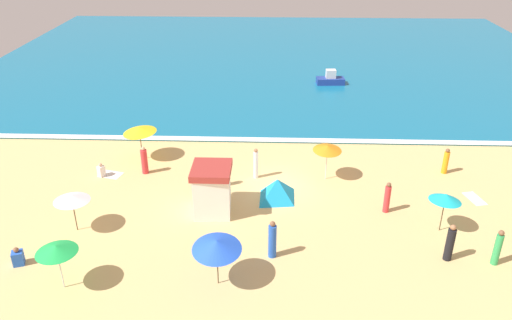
{
  "coord_description": "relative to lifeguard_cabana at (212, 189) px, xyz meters",
  "views": [
    {
      "loc": [
        -0.5,
        -25.84,
        14.64
      ],
      "look_at": [
        -1.52,
        1.71,
        0.8
      ],
      "focal_mm": 35.48,
      "sensor_mm": 36.0,
      "label": 1
    }
  ],
  "objects": [
    {
      "name": "ground_plane",
      "position": [
        3.66,
        2.9,
        -1.35
      ],
      "size": [
        60.0,
        60.0,
        0.0
      ],
      "primitive_type": "plane",
      "color": "#D8B775"
    },
    {
      "name": "ocean_water",
      "position": [
        3.66,
        30.9,
        -1.3
      ],
      "size": [
        60.0,
        44.0,
        0.1
      ],
      "primitive_type": "cube",
      "color": "#146B93",
      "rests_on": "ground_plane"
    },
    {
      "name": "wave_breaker_foam",
      "position": [
        3.66,
        9.2,
        -1.25
      ],
      "size": [
        57.0,
        0.7,
        0.01
      ],
      "primitive_type": "cube",
      "color": "white",
      "rests_on": "ocean_water"
    },
    {
      "name": "lifeguard_cabana",
      "position": [
        0.0,
        0.0,
        0.0
      ],
      "size": [
        2.03,
        2.24,
        2.66
      ],
      "color": "white",
      "rests_on": "ground_plane"
    },
    {
      "name": "beach_umbrella_0",
      "position": [
        11.65,
        -1.36,
        0.56
      ],
      "size": [
        2.26,
        2.26,
        2.17
      ],
      "color": "#4C3823",
      "rests_on": "ground_plane"
    },
    {
      "name": "beach_umbrella_1",
      "position": [
        -6.67,
        -2.0,
        0.52
      ],
      "size": [
        2.51,
        2.51,
        2.05
      ],
      "color": "#4C3823",
      "rests_on": "ground_plane"
    },
    {
      "name": "beach_umbrella_2",
      "position": [
        -5.29,
        6.14,
        0.67
      ],
      "size": [
        2.89,
        2.88,
        2.28
      ],
      "color": "#4C3823",
      "rests_on": "ground_plane"
    },
    {
      "name": "beach_umbrella_3",
      "position": [
        -5.71,
        -6.29,
        0.65
      ],
      "size": [
        2.44,
        2.44,
        2.18
      ],
      "color": "silver",
      "rests_on": "ground_plane"
    },
    {
      "name": "beach_umbrella_4",
      "position": [
        6.35,
        3.84,
        0.69
      ],
      "size": [
        1.95,
        1.97,
        2.28
      ],
      "color": "silver",
      "rests_on": "ground_plane"
    },
    {
      "name": "beach_umbrella_5",
      "position": [
        0.88,
        -5.77,
        0.67
      ],
      "size": [
        2.3,
        2.33,
        2.38
      ],
      "color": "#4C3823",
      "rests_on": "ground_plane"
    },
    {
      "name": "beach_tent",
      "position": [
        3.45,
        1.45,
        -0.75
      ],
      "size": [
        2.73,
        2.75,
        1.22
      ],
      "color": "#1999D8",
      "rests_on": "ground_plane"
    },
    {
      "name": "beachgoer_0",
      "position": [
        9.26,
        0.3,
        -0.51
      ],
      "size": [
        0.36,
        0.36,
        1.77
      ],
      "color": "red",
      "rests_on": "ground_plane"
    },
    {
      "name": "beachgoer_1",
      "position": [
        -8.35,
        -4.82,
        -0.97
      ],
      "size": [
        0.6,
        0.6,
        0.92
      ],
      "color": "blue",
      "rests_on": "ground_plane"
    },
    {
      "name": "beachgoer_2",
      "position": [
        3.2,
        -3.8,
        -0.45
      ],
      "size": [
        0.38,
        0.38,
        1.92
      ],
      "color": "blue",
      "rests_on": "ground_plane"
    },
    {
      "name": "beachgoer_3",
      "position": [
        13.37,
        -3.98,
        -0.48
      ],
      "size": [
        0.44,
        0.44,
        1.82
      ],
      "color": "green",
      "rests_on": "ground_plane"
    },
    {
      "name": "beachgoer_4",
      "position": [
        11.32,
        -3.73,
        -0.47
      ],
      "size": [
        0.43,
        0.43,
        1.89
      ],
      "color": "black",
      "rests_on": "ground_plane"
    },
    {
      "name": "beachgoer_5",
      "position": [
        13.69,
        4.87,
        -0.58
      ],
      "size": [
        0.48,
        0.48,
        1.64
      ],
      "color": "orange",
      "rests_on": "ground_plane"
    },
    {
      "name": "beachgoer_6",
      "position": [
        -0.05,
        2.65,
        -0.53
      ],
      "size": [
        0.41,
        0.41,
        1.75
      ],
      "color": "blue",
      "rests_on": "ground_plane"
    },
    {
      "name": "beachgoer_7",
      "position": [
        -7.2,
        3.68,
        -0.98
      ],
      "size": [
        0.51,
        0.51,
        0.87
      ],
      "color": "white",
      "rests_on": "ground_plane"
    },
    {
      "name": "beachgoer_8",
      "position": [
        2.16,
        3.86,
        -0.43
      ],
      "size": [
        0.37,
        0.37,
        1.92
      ],
      "color": "white",
      "rests_on": "ground_plane"
    },
    {
      "name": "beachgoer_9",
      "position": [
        -4.64,
        4.2,
        -0.54
      ],
      "size": [
        0.44,
        0.44,
        1.76
      ],
      "color": "red",
      "rests_on": "ground_plane"
    },
    {
      "name": "beach_towel_0",
      "position": [
        14.52,
        1.82,
        -1.35
      ],
      "size": [
        1.04,
        1.61,
        0.01
      ],
      "color": "white",
      "rests_on": "ground_plane"
    },
    {
      "name": "beach_towel_1",
      "position": [
        -6.72,
        3.88,
        -1.35
      ],
      "size": [
        1.52,
        1.25,
        0.01
      ],
      "color": "white",
      "rests_on": "ground_plane"
    },
    {
      "name": "small_boat_0",
      "position": [
        8.32,
        21.83,
        -0.82
      ],
      "size": [
        2.57,
        1.31,
        1.33
      ],
      "color": "navy",
      "rests_on": "ocean_water"
    }
  ]
}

